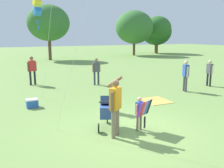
# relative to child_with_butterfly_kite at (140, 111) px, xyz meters

# --- Properties ---
(ground_plane) EXTENTS (120.00, 120.00, 0.00)m
(ground_plane) POSITION_rel_child_with_butterfly_kite_xyz_m (-0.27, 0.26, -0.63)
(ground_plane) COLOR #75994C
(treeline_distant) EXTENTS (40.21, 8.07, 6.37)m
(treeline_distant) POSITION_rel_child_with_butterfly_kite_xyz_m (7.49, 25.15, 3.29)
(treeline_distant) COLOR brown
(treeline_distant) RESTS_ON ground
(child_with_butterfly_kite) EXTENTS (0.62, 0.46, 1.04)m
(child_with_butterfly_kite) POSITION_rel_child_with_butterfly_kite_xyz_m (0.00, 0.00, 0.00)
(child_with_butterfly_kite) COLOR #7F705B
(child_with_butterfly_kite) RESTS_ON ground
(person_adult_flyer) EXTENTS (0.50, 0.66, 1.72)m
(person_adult_flyer) POSITION_rel_child_with_butterfly_kite_xyz_m (-0.87, -0.05, 0.37)
(person_adult_flyer) COLOR #7F705B
(person_adult_flyer) RESTS_ON ground
(stroller) EXTENTS (0.81, 1.10, 1.03)m
(stroller) POSITION_rel_child_with_butterfly_kite_xyz_m (-0.78, 0.65, -0.02)
(stroller) COLOR black
(stroller) RESTS_ON ground
(kite_orange_delta) EXTENTS (0.37, 2.82, 4.40)m
(kite_orange_delta) POSITION_rel_child_with_butterfly_kite_xyz_m (-1.83, 5.28, 3.38)
(kite_orange_delta) COLOR yellow
(kite_orange_delta) RESTS_ON ground
(person_red_shirt) EXTENTS (0.53, 0.28, 1.66)m
(person_red_shirt) POSITION_rel_child_with_butterfly_kite_xyz_m (-1.69, 8.67, 0.35)
(person_red_shirt) COLOR #232328
(person_red_shirt) RESTS_ON ground
(person_sitting_far) EXTENTS (0.23, 0.47, 1.48)m
(person_sitting_far) POSITION_rel_child_with_butterfly_kite_xyz_m (7.16, 3.76, 0.25)
(person_sitting_far) COLOR #232328
(person_sitting_far) RESTS_ON ground
(person_couple_left) EXTENTS (0.32, 0.49, 1.60)m
(person_couple_left) POSITION_rel_child_with_butterfly_kite_xyz_m (4.99, 3.36, 0.32)
(person_couple_left) COLOR #4C4C51
(person_couple_left) RESTS_ON ground
(person_kid_running) EXTENTS (0.50, 0.22, 1.57)m
(person_kid_running) POSITION_rel_child_with_butterfly_kite_xyz_m (1.63, 7.01, 0.30)
(person_kid_running) COLOR #33384C
(person_kid_running) RESTS_ON ground
(picnic_blanket) EXTENTS (1.19, 1.32, 0.02)m
(picnic_blanket) POSITION_rel_child_with_butterfly_kite_xyz_m (2.52, 2.55, -0.62)
(picnic_blanket) COLOR gold
(picnic_blanket) RESTS_ON ground
(cooler_box) EXTENTS (0.45, 0.33, 0.35)m
(cooler_box) POSITION_rel_child_with_butterfly_kite_xyz_m (-2.49, 3.98, -0.45)
(cooler_box) COLOR #2D5BB7
(cooler_box) RESTS_ON ground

